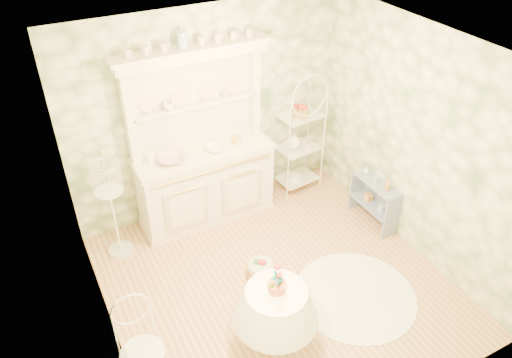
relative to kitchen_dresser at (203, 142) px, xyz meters
name	(u,v)px	position (x,y,z in m)	size (l,w,h in m)	color
floor	(276,284)	(0.20, -1.52, -1.15)	(3.60, 3.60, 0.00)	tan
ceiling	(284,57)	(0.20, -1.52, 1.56)	(3.60, 3.60, 0.00)	white
wall_left	(96,245)	(-1.60, -1.52, 0.21)	(3.60, 3.60, 0.00)	#F7F1CB
wall_right	(418,145)	(2.00, -1.52, 0.21)	(3.60, 3.60, 0.00)	#F7F1CB
wall_back	(208,114)	(0.20, 0.28, 0.21)	(3.60, 3.60, 0.00)	#F7F1CB
wall_front	(403,316)	(0.20, -3.32, 0.21)	(3.60, 3.60, 0.00)	#F7F1CB
kitchen_dresser	(203,142)	(0.00, 0.00, 0.00)	(1.87, 0.61, 2.29)	white
bakers_rack	(299,135)	(1.40, 0.01, -0.29)	(0.53, 0.38, 1.70)	white
side_shelf	(374,202)	(1.88, -1.12, -0.83)	(0.27, 0.73, 0.63)	#7483A6
round_table	(276,320)	(-0.20, -2.19, -0.83)	(0.57, 0.57, 0.62)	white
cafe_chair	(142,353)	(-1.48, -2.06, -0.70)	(0.41, 0.41, 0.90)	white
birdcage_stand	(111,203)	(-1.22, -0.15, -0.40)	(0.35, 0.35, 1.48)	white
floor_basket	(261,270)	(0.09, -1.34, -1.04)	(0.32, 0.32, 0.21)	#A98440
lace_rug	(355,295)	(0.89, -2.08, -1.14)	(1.36, 1.36, 0.01)	white
bowl_floral	(172,161)	(-0.42, -0.06, -0.13)	(0.32, 0.32, 0.08)	white
bowl_white	(216,150)	(0.14, -0.06, -0.13)	(0.23, 0.23, 0.07)	white
cup_left	(169,108)	(-0.33, 0.15, 0.47)	(0.13, 0.13, 0.10)	white
cup_right	(225,96)	(0.38, 0.14, 0.47)	(0.09, 0.09, 0.09)	white
potted_geranium	(277,284)	(-0.21, -2.22, -0.30)	(0.15, 0.10, 0.28)	#3F7238
bottle_amber	(388,185)	(1.88, -1.29, -0.46)	(0.06, 0.06, 0.16)	#B98533
bottle_blue	(376,180)	(1.87, -1.10, -0.49)	(0.05, 0.05, 0.11)	#92B5CE
bottle_glass	(366,171)	(1.88, -0.88, -0.50)	(0.08, 0.08, 0.10)	silver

